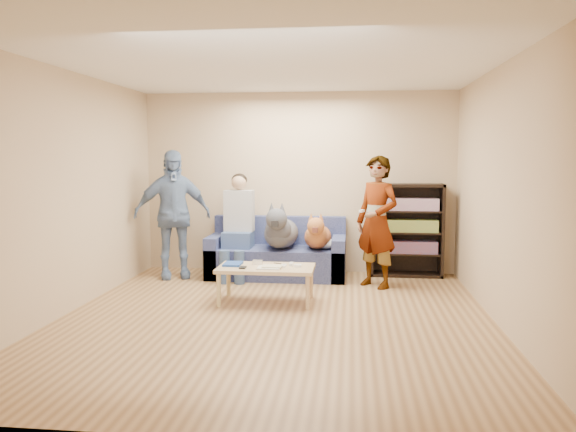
# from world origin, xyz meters

# --- Properties ---
(ground) EXTENTS (5.00, 5.00, 0.00)m
(ground) POSITION_xyz_m (0.00, 0.00, 0.00)
(ground) COLOR brown
(ground) RESTS_ON ground
(ceiling) EXTENTS (5.00, 5.00, 0.00)m
(ceiling) POSITION_xyz_m (0.00, 0.00, 2.60)
(ceiling) COLOR white
(ceiling) RESTS_ON ground
(wall_back) EXTENTS (4.50, 0.00, 4.50)m
(wall_back) POSITION_xyz_m (0.00, 2.50, 1.30)
(wall_back) COLOR tan
(wall_back) RESTS_ON ground
(wall_front) EXTENTS (4.50, 0.00, 4.50)m
(wall_front) POSITION_xyz_m (0.00, -2.50, 1.30)
(wall_front) COLOR tan
(wall_front) RESTS_ON ground
(wall_left) EXTENTS (0.00, 5.00, 5.00)m
(wall_left) POSITION_xyz_m (-2.25, 0.00, 1.30)
(wall_left) COLOR tan
(wall_left) RESTS_ON ground
(wall_right) EXTENTS (0.00, 5.00, 5.00)m
(wall_right) POSITION_xyz_m (2.25, 0.00, 1.30)
(wall_right) COLOR tan
(wall_right) RESTS_ON ground
(blanket) EXTENTS (0.38, 0.32, 0.13)m
(blanket) POSITION_xyz_m (0.44, 1.97, 0.49)
(blanket) COLOR silver
(blanket) RESTS_ON sofa
(person_standing_right) EXTENTS (0.73, 0.71, 1.69)m
(person_standing_right) POSITION_xyz_m (1.10, 1.59, 0.85)
(person_standing_right) COLOR gray
(person_standing_right) RESTS_ON ground
(person_standing_left) EXTENTS (1.12, 0.80, 1.77)m
(person_standing_left) POSITION_xyz_m (-1.68, 1.85, 0.89)
(person_standing_left) COLOR #7589BB
(person_standing_left) RESTS_ON ground
(held_controller) EXTENTS (0.08, 0.12, 0.03)m
(held_controller) POSITION_xyz_m (0.90, 1.39, 1.00)
(held_controller) COLOR white
(held_controller) RESTS_ON person_standing_right
(notebook_blue) EXTENTS (0.20, 0.26, 0.03)m
(notebook_blue) POSITION_xyz_m (-0.59, 0.71, 0.43)
(notebook_blue) COLOR #1B4199
(notebook_blue) RESTS_ON coffee_table
(papers) EXTENTS (0.26, 0.20, 0.02)m
(papers) POSITION_xyz_m (-0.14, 0.56, 0.43)
(papers) COLOR silver
(papers) RESTS_ON coffee_table
(magazine) EXTENTS (0.22, 0.17, 0.01)m
(magazine) POSITION_xyz_m (-0.11, 0.58, 0.44)
(magazine) COLOR beige
(magazine) RESTS_ON coffee_table
(camera_silver) EXTENTS (0.11, 0.06, 0.05)m
(camera_silver) POSITION_xyz_m (-0.31, 0.78, 0.45)
(camera_silver) COLOR silver
(camera_silver) RESTS_ON coffee_table
(controller_a) EXTENTS (0.04, 0.13, 0.03)m
(controller_a) POSITION_xyz_m (0.09, 0.76, 0.43)
(controller_a) COLOR silver
(controller_a) RESTS_ON coffee_table
(controller_b) EXTENTS (0.09, 0.06, 0.03)m
(controller_b) POSITION_xyz_m (0.17, 0.68, 0.43)
(controller_b) COLOR white
(controller_b) RESTS_ON coffee_table
(headphone_cup_a) EXTENTS (0.07, 0.07, 0.02)m
(headphone_cup_a) POSITION_xyz_m (0.01, 0.64, 0.43)
(headphone_cup_a) COLOR white
(headphone_cup_a) RESTS_ON coffee_table
(headphone_cup_b) EXTENTS (0.07, 0.07, 0.02)m
(headphone_cup_b) POSITION_xyz_m (0.01, 0.72, 0.43)
(headphone_cup_b) COLOR white
(headphone_cup_b) RESTS_ON coffee_table
(pen_orange) EXTENTS (0.13, 0.06, 0.01)m
(pen_orange) POSITION_xyz_m (-0.21, 0.50, 0.42)
(pen_orange) COLOR #D75D1E
(pen_orange) RESTS_ON coffee_table
(pen_black) EXTENTS (0.13, 0.08, 0.01)m
(pen_black) POSITION_xyz_m (-0.07, 0.84, 0.42)
(pen_black) COLOR black
(pen_black) RESTS_ON coffee_table
(wallet) EXTENTS (0.07, 0.12, 0.02)m
(wallet) POSITION_xyz_m (-0.44, 0.54, 0.43)
(wallet) COLOR black
(wallet) RESTS_ON coffee_table
(sofa) EXTENTS (1.90, 0.85, 0.82)m
(sofa) POSITION_xyz_m (-0.25, 2.10, 0.28)
(sofa) COLOR #515B93
(sofa) RESTS_ON ground
(person_seated) EXTENTS (0.40, 0.73, 1.47)m
(person_seated) POSITION_xyz_m (-0.79, 1.97, 0.77)
(person_seated) COLOR #426691
(person_seated) RESTS_ON sofa
(dog_gray) EXTENTS (0.46, 1.27, 0.67)m
(dog_gray) POSITION_xyz_m (-0.18, 1.90, 0.66)
(dog_gray) COLOR #50525B
(dog_gray) RESTS_ON sofa
(dog_tan) EXTENTS (0.37, 1.14, 0.53)m
(dog_tan) POSITION_xyz_m (0.32, 1.93, 0.61)
(dog_tan) COLOR #B35C36
(dog_tan) RESTS_ON sofa
(coffee_table) EXTENTS (1.10, 0.60, 0.42)m
(coffee_table) POSITION_xyz_m (-0.19, 0.66, 0.37)
(coffee_table) COLOR tan
(coffee_table) RESTS_ON ground
(bookshelf) EXTENTS (1.00, 0.34, 1.30)m
(bookshelf) POSITION_xyz_m (1.55, 2.33, 0.68)
(bookshelf) COLOR black
(bookshelf) RESTS_ON ground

